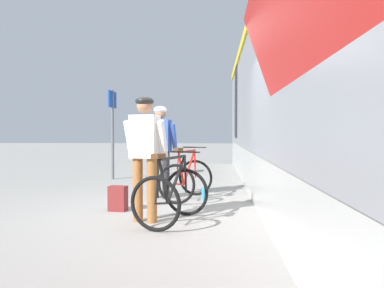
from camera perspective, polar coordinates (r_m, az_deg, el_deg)
ground_plane at (r=5.88m, az=-4.30°, el=-10.61°), size 80.00×80.00×0.00m
train_car at (r=5.63m, az=26.26°, el=8.81°), size 3.32×20.32×3.88m
cyclist_near_in_white at (r=5.37m, az=-7.06°, el=-0.44°), size 0.66×0.41×1.76m
cyclist_far_in_blue at (r=7.32m, az=-4.73°, el=0.13°), size 0.65×0.38×1.76m
bicycle_near_black at (r=5.33m, az=-3.03°, el=-7.49°), size 1.00×1.24×0.99m
bicycle_far_red at (r=7.17m, az=-0.86°, el=-5.13°), size 0.98×1.23×0.99m
backpack_on_platform at (r=6.28m, az=-11.00°, el=-7.99°), size 0.31×0.22×0.40m
water_bottle_near_the_bikes at (r=7.08m, az=1.71°, el=-7.52°), size 0.07×0.07×0.24m
platform_sign_post at (r=10.49m, az=-11.80°, el=3.67°), size 0.08×0.70×2.40m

